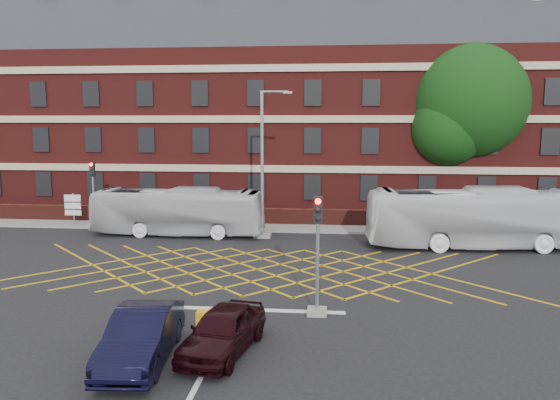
# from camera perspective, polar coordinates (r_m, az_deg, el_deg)

# --- Properties ---
(ground) EXTENTS (120.00, 120.00, 0.00)m
(ground) POSITION_cam_1_polar(r_m,az_deg,el_deg) (23.83, -3.09, -8.53)
(ground) COLOR black
(ground) RESTS_ON ground
(victorian_building) EXTENTS (51.00, 12.17, 20.40)m
(victorian_building) POSITION_cam_1_polar(r_m,az_deg,el_deg) (44.66, 1.47, 9.50)
(victorian_building) COLOR #531715
(victorian_building) RESTS_ON ground
(boundary_wall) EXTENTS (56.00, 0.50, 1.10)m
(boundary_wall) POSITION_cam_1_polar(r_m,az_deg,el_deg) (36.27, 0.01, -1.77)
(boundary_wall) COLOR #4A1913
(boundary_wall) RESTS_ON ground
(far_pavement) EXTENTS (60.00, 3.00, 0.12)m
(far_pavement) POSITION_cam_1_polar(r_m,az_deg,el_deg) (35.38, -0.15, -2.84)
(far_pavement) COLOR slate
(far_pavement) RESTS_ON ground
(box_junction_hatching) EXTENTS (8.22, 8.22, 0.02)m
(box_junction_hatching) POSITION_cam_1_polar(r_m,az_deg,el_deg) (25.72, -2.41, -7.23)
(box_junction_hatching) COLOR #CC990C
(box_junction_hatching) RESTS_ON ground
(stop_line) EXTENTS (8.00, 0.30, 0.02)m
(stop_line) POSITION_cam_1_polar(r_m,az_deg,el_deg) (20.54, -4.60, -11.30)
(stop_line) COLOR silver
(stop_line) RESTS_ON ground
(centre_line) EXTENTS (0.15, 14.00, 0.02)m
(centre_line) POSITION_cam_1_polar(r_m,az_deg,el_deg) (14.72, -9.35, -19.68)
(centre_line) COLOR silver
(centre_line) RESTS_ON ground
(bus_left) EXTENTS (10.40, 2.67, 2.88)m
(bus_left) POSITION_cam_1_polar(r_m,az_deg,el_deg) (33.55, -10.63, -1.20)
(bus_left) COLOR silver
(bus_left) RESTS_ON ground
(bus_right) EXTENTS (12.01, 3.56, 3.30)m
(bus_right) POSITION_cam_1_polar(r_m,az_deg,el_deg) (31.50, 19.88, -1.78)
(bus_right) COLOR silver
(bus_right) RESTS_ON ground
(car_navy) EXTENTS (1.93, 4.68, 1.51)m
(car_navy) POSITION_cam_1_polar(r_m,az_deg,el_deg) (16.66, -14.28, -13.59)
(car_navy) COLOR black
(car_navy) RESTS_ON ground
(car_maroon) EXTENTS (2.41, 4.31, 1.38)m
(car_maroon) POSITION_cam_1_polar(r_m,az_deg,el_deg) (16.82, -5.99, -13.39)
(car_maroon) COLOR black
(car_maroon) RESTS_ON ground
(deciduous_tree) EXTENTS (8.09, 7.98, 12.19)m
(deciduous_tree) POSITION_cam_1_polar(r_m,az_deg,el_deg) (40.67, 19.08, 8.90)
(deciduous_tree) COLOR black
(deciduous_tree) RESTS_ON ground
(traffic_light_near) EXTENTS (0.70, 0.70, 4.27)m
(traffic_light_near) POSITION_cam_1_polar(r_m,az_deg,el_deg) (19.51, 3.94, -6.96)
(traffic_light_near) COLOR slate
(traffic_light_near) RESTS_ON ground
(traffic_light_far) EXTENTS (0.70, 0.70, 4.27)m
(traffic_light_far) POSITION_cam_1_polar(r_m,az_deg,el_deg) (37.23, -18.88, -0.07)
(traffic_light_far) COLOR slate
(traffic_light_far) RESTS_ON ground
(street_lamp) EXTENTS (2.25, 1.00, 8.60)m
(street_lamp) POSITION_cam_1_polar(r_m,az_deg,el_deg) (32.20, -1.74, 1.23)
(street_lamp) COLOR slate
(street_lamp) RESTS_ON ground
(direction_signs) EXTENTS (1.10, 0.16, 2.20)m
(direction_signs) POSITION_cam_1_polar(r_m,az_deg,el_deg) (37.99, -20.82, -0.59)
(direction_signs) COLOR gray
(direction_signs) RESTS_ON ground
(utility_cabinet) EXTENTS (0.41, 0.39, 0.80)m
(utility_cabinet) POSITION_cam_1_polar(r_m,az_deg,el_deg) (18.29, -8.01, -12.59)
(utility_cabinet) COLOR orange
(utility_cabinet) RESTS_ON ground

